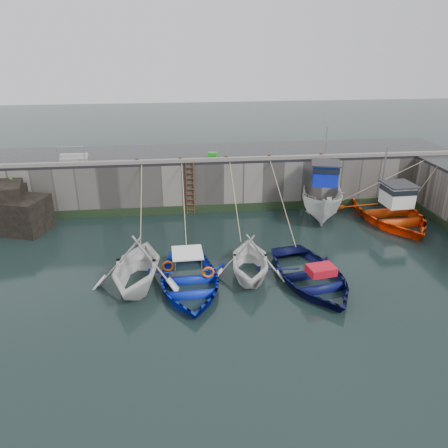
{
  "coord_description": "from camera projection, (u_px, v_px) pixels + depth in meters",
  "views": [
    {
      "loc": [
        -2.85,
        -14.83,
        9.84
      ],
      "look_at": [
        -0.51,
        5.28,
        1.2
      ],
      "focal_mm": 35.0,
      "sensor_mm": 36.0,
      "label": 1
    }
  ],
  "objects": [
    {
      "name": "ground",
      "position": [
        251.0,
        301.0,
        17.71
      ],
      "size": [
        120.0,
        120.0,
        0.0
      ],
      "primitive_type": "plane",
      "color": "black",
      "rests_on": "ground"
    },
    {
      "name": "railing",
      "position": [
        74.0,
        157.0,
        25.73
      ],
      "size": [
        1.6,
        1.05,
        1.0
      ],
      "color": "#A5A8AD",
      "rests_on": "road_back"
    },
    {
      "name": "bollard_a",
      "position": [
        137.0,
        161.0,
        25.25
      ],
      "size": [
        0.18,
        0.18,
        0.28
      ],
      "primitive_type": "cylinder",
      "color": "#3F1E0F",
      "rests_on": "road_back"
    },
    {
      "name": "boat_far_white",
      "position": [
        322.0,
        198.0,
        26.14
      ],
      "size": [
        4.01,
        6.68,
        5.42
      ],
      "rotation": [
        0.0,
        0.0,
        -0.28
      ],
      "color": "silver",
      "rests_on": "ground"
    },
    {
      "name": "boat_near_navy",
      "position": [
        310.0,
        282.0,
        19.09
      ],
      "size": [
        4.87,
        6.18,
        1.16
      ],
      "primitive_type": "imported",
      "rotation": [
        0.0,
        0.0,
        0.17
      ],
      "color": "#0A0E42",
      "rests_on": "ground"
    },
    {
      "name": "boat_near_white_rope",
      "position": [
        144.0,
        234.0,
        23.77
      ],
      "size": [
        0.04,
        6.22,
        3.1
      ],
      "primitive_type": null,
      "color": "tan",
      "rests_on": "ground"
    },
    {
      "name": "boat_near_blue_rope",
      "position": [
        185.0,
        234.0,
        23.78
      ],
      "size": [
        0.04,
        6.65,
        3.1
      ],
      "primitive_type": null,
      "color": "tan",
      "rests_on": "ground"
    },
    {
      "name": "quay_back",
      "position": [
        219.0,
        176.0,
        28.54
      ],
      "size": [
        30.0,
        5.0,
        3.0
      ],
      "primitive_type": "cube",
      "color": "slate",
      "rests_on": "ground"
    },
    {
      "name": "boat_near_blacktrim",
      "position": [
        249.0,
        275.0,
        19.64
      ],
      "size": [
        4.09,
        4.58,
        2.19
      ],
      "primitive_type": "imported",
      "rotation": [
        0.0,
        0.0,
        -0.13
      ],
      "color": "silver",
      "rests_on": "ground"
    },
    {
      "name": "bollard_e",
      "position": [
        321.0,
        155.0,
        26.42
      ],
      "size": [
        0.18,
        0.18,
        0.28
      ],
      "primitive_type": "cylinder",
      "color": "#3F1E0F",
      "rests_on": "road_back"
    },
    {
      "name": "boat_near_white",
      "position": [
        138.0,
        285.0,
        18.9
      ],
      "size": [
        4.69,
        5.23,
        2.47
      ],
      "primitive_type": "imported",
      "rotation": [
        0.0,
        0.0,
        -0.15
      ],
      "color": "silver",
      "rests_on": "ground"
    },
    {
      "name": "boat_far_orange",
      "position": [
        389.0,
        212.0,
        25.52
      ],
      "size": [
        5.36,
        7.28,
        4.46
      ],
      "rotation": [
        0.0,
        0.0,
        0.05
      ],
      "color": "#FF480D",
      "rests_on": "ground"
    },
    {
      "name": "bollard_b",
      "position": [
        180.0,
        159.0,
        25.51
      ],
      "size": [
        0.18,
        0.18,
        0.28
      ],
      "primitive_type": "cylinder",
      "color": "#3F1E0F",
      "rests_on": "road_back"
    },
    {
      "name": "boat_near_navy_rope",
      "position": [
        280.0,
        230.0,
        24.26
      ],
      "size": [
        0.04,
        6.83,
        3.1
      ],
      "primitive_type": null,
      "color": "tan",
      "rests_on": "ground"
    },
    {
      "name": "ladder",
      "position": [
        190.0,
        189.0,
        25.93
      ],
      "size": [
        0.51,
        0.08,
        3.2
      ],
      "color": "#3F1E0F",
      "rests_on": "ground"
    },
    {
      "name": "boat_near_blacktrim_rope",
      "position": [
        234.0,
        229.0,
        24.4
      ],
      "size": [
        0.04,
        6.01,
        3.1
      ],
      "primitive_type": null,
      "color": "tan",
      "rests_on": "ground"
    },
    {
      "name": "bollard_c",
      "position": [
        226.0,
        158.0,
        25.8
      ],
      "size": [
        0.18,
        0.18,
        0.28
      ],
      "primitive_type": "cylinder",
      "color": "#3F1E0F",
      "rests_on": "road_back"
    },
    {
      "name": "kerb_back",
      "position": [
        223.0,
        159.0,
        25.7
      ],
      "size": [
        30.0,
        0.3,
        0.2
      ],
      "primitive_type": "cube",
      "color": "slate",
      "rests_on": "road_back"
    },
    {
      "name": "algae_back",
      "position": [
        223.0,
        208.0,
        26.71
      ],
      "size": [
        30.0,
        0.08,
        0.5
      ],
      "primitive_type": "cube",
      "color": "black",
      "rests_on": "ground"
    },
    {
      "name": "road_back",
      "position": [
        219.0,
        153.0,
        27.92
      ],
      "size": [
        30.0,
        5.0,
        0.16
      ],
      "primitive_type": "cube",
      "color": "black",
      "rests_on": "quay_back"
    },
    {
      "name": "boat_near_blue",
      "position": [
        189.0,
        287.0,
        18.7
      ],
      "size": [
        4.01,
        5.51,
        1.12
      ],
      "primitive_type": "imported",
      "rotation": [
        0.0,
        0.0,
        0.03
      ],
      "color": "#0B21AD",
      "rests_on": "ground"
    },
    {
      "name": "bollard_d",
      "position": [
        269.0,
        157.0,
        26.08
      ],
      "size": [
        0.18,
        0.18,
        0.28
      ],
      "primitive_type": "cylinder",
      "color": "#3F1E0F",
      "rests_on": "road_back"
    },
    {
      "name": "fish_crate",
      "position": [
        212.0,
        155.0,
        26.36
      ],
      "size": [
        0.62,
        0.48,
        0.33
      ],
      "primitive_type": "cube",
      "rotation": [
        0.0,
        0.0,
        -0.25
      ],
      "color": "#1C9E1D",
      "rests_on": "road_back"
    }
  ]
}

